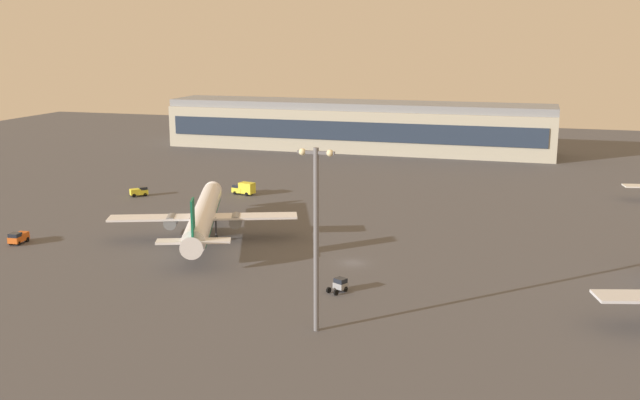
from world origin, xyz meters
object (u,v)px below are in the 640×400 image
at_px(baggage_tractor, 18,237).
at_px(pushback_tug, 340,285).
at_px(airplane_far_stand, 204,216).
at_px(maintenance_van, 139,191).
at_px(catering_truck, 244,188).
at_px(apron_light_east, 316,228).

relative_size(baggage_tractor, pushback_tug, 1.21).
xyz_separation_m(airplane_far_stand, baggage_tractor, (-31.74, -13.21, -3.27)).
height_order(maintenance_van, catering_truck, catering_truck).
xyz_separation_m(pushback_tug, apron_light_east, (0.94, -15.47, 12.90)).
bearing_deg(pushback_tug, apron_light_east, -59.45).
distance_m(baggage_tractor, pushback_tug, 64.94).
bearing_deg(airplane_far_stand, apron_light_east, -68.09).
height_order(airplane_far_stand, catering_truck, airplane_far_stand).
xyz_separation_m(maintenance_van, catering_truck, (23.65, 8.92, 0.40)).
bearing_deg(airplane_far_stand, baggage_tractor, -177.78).
relative_size(airplane_far_stand, baggage_tractor, 10.33).
relative_size(catering_truck, pushback_tug, 1.70).
bearing_deg(apron_light_east, airplane_far_stand, 132.28).
bearing_deg(apron_light_east, maintenance_van, 134.11).
distance_m(airplane_far_stand, baggage_tractor, 34.53).
relative_size(airplane_far_stand, apron_light_east, 1.82).
distance_m(pushback_tug, apron_light_east, 20.16).
bearing_deg(baggage_tractor, maintenance_van, -95.08).
height_order(baggage_tractor, apron_light_east, apron_light_east).
distance_m(maintenance_van, catering_truck, 25.28).
height_order(airplane_far_stand, pushback_tug, airplane_far_stand).
height_order(maintenance_van, apron_light_east, apron_light_east).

